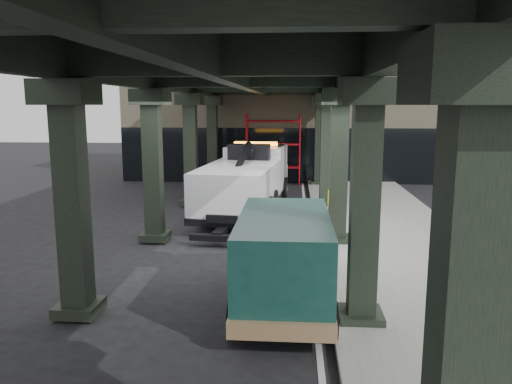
% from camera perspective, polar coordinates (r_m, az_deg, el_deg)
% --- Properties ---
extents(ground, '(90.00, 90.00, 0.00)m').
position_cam_1_polar(ground, '(14.61, -0.50, -8.02)').
color(ground, black).
rests_on(ground, ground).
extents(sidewalk, '(5.00, 40.00, 0.15)m').
position_cam_1_polar(sidewalk, '(16.79, 15.67, -5.74)').
color(sidewalk, gray).
rests_on(sidewalk, ground).
extents(lane_stripe, '(0.12, 38.00, 0.01)m').
position_cam_1_polar(lane_stripe, '(16.49, 6.03, -5.96)').
color(lane_stripe, silver).
rests_on(lane_stripe, ground).
extents(viaduct, '(7.40, 32.00, 6.40)m').
position_cam_1_polar(viaduct, '(15.96, -1.38, 13.37)').
color(viaduct, black).
rests_on(viaduct, ground).
extents(building, '(22.00, 10.00, 8.00)m').
position_cam_1_polar(building, '(33.87, 5.82, 9.02)').
color(building, '#C6B793').
rests_on(building, ground).
extents(scaffolding, '(3.08, 0.88, 4.00)m').
position_cam_1_polar(scaffolding, '(28.62, 1.99, 5.12)').
color(scaffolding, red).
rests_on(scaffolding, ground).
extents(tow_truck, '(3.40, 9.35, 3.01)m').
position_cam_1_polar(tow_truck, '(20.89, -0.97, 1.56)').
color(tow_truck, black).
rests_on(tow_truck, ground).
extents(towed_van, '(2.15, 5.31, 2.15)m').
position_cam_1_polar(towed_van, '(11.31, 3.26, -7.30)').
color(towed_van, '#103A33').
rests_on(towed_van, ground).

